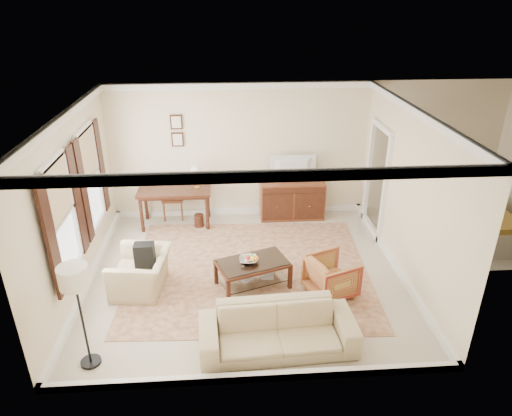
{
  "coord_description": "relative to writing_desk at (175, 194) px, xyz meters",
  "views": [
    {
      "loc": [
        -0.3,
        -6.8,
        4.55
      ],
      "look_at": [
        0.2,
        0.3,
        1.15
      ],
      "focal_mm": 32.0,
      "sensor_mm": 36.0,
      "label": 1
    }
  ],
  "objects": [
    {
      "name": "doorway",
      "position": [
        4.1,
        -0.52,
        0.36
      ],
      "size": [
        0.1,
        1.12,
        2.25
      ],
      "primitive_type": null,
      "color": "white",
      "rests_on": "room_shell"
    },
    {
      "name": "window_front",
      "position": [
        -1.31,
        -2.72,
        0.84
      ],
      "size": [
        0.12,
        1.56,
        1.8
      ],
      "primitive_type": null,
      "color": "#CCB284",
      "rests_on": "room_shell"
    },
    {
      "name": "striped_armchair",
      "position": [
        2.75,
        -2.69,
        -0.35
      ],
      "size": [
        0.88,
        0.91,
        0.73
      ],
      "primitive_type": "imported",
      "rotation": [
        0.0,
        0.0,
        1.94
      ],
      "color": "maroon",
      "rests_on": "room_shell"
    },
    {
      "name": "desk_lamp",
      "position": [
        0.47,
        0.0,
        0.36
      ],
      "size": [
        0.32,
        0.32,
        0.5
      ],
      "primitive_type": null,
      "color": "silver",
      "rests_on": "writing_desk"
    },
    {
      "name": "floor_lamp",
      "position": [
        -0.81,
        -4.02,
        0.57
      ],
      "size": [
        0.38,
        0.38,
        1.54
      ],
      "color": "black",
      "rests_on": "room_shell"
    },
    {
      "name": "book_b",
      "position": [
        1.63,
        -2.33,
        -0.53
      ],
      "size": [
        0.28,
        0.06,
        0.38
      ],
      "primitive_type": "imported",
      "rotation": [
        0.0,
        0.0,
        -0.1
      ],
      "color": "brown",
      "rests_on": "coffee_table"
    },
    {
      "name": "club_armchair",
      "position": [
        -0.37,
        -2.35,
        -0.27
      ],
      "size": [
        0.77,
        1.09,
        0.89
      ],
      "primitive_type": "imported",
      "rotation": [
        0.0,
        0.0,
        -1.69
      ],
      "color": "beige",
      "rests_on": "room_shell"
    },
    {
      "name": "fruit_bowl",
      "position": [
        1.41,
        -2.41,
        -0.17
      ],
      "size": [
        0.42,
        0.42,
        0.1
      ],
      "primitive_type": "imported",
      "color": "silver",
      "rests_on": "coffee_table"
    },
    {
      "name": "rug",
      "position": [
        1.45,
        -1.91,
        -0.71
      ],
      "size": [
        4.36,
        3.78,
        0.01
      ],
      "primitive_type": "cube",
      "rotation": [
        0.0,
        0.0,
        -0.04
      ],
      "color": "brown",
      "rests_on": "room_shell"
    },
    {
      "name": "room_shell",
      "position": [
        1.39,
        -2.02,
        1.76
      ],
      "size": [
        5.51,
        5.01,
        2.91
      ],
      "color": "beige",
      "rests_on": "ground"
    },
    {
      "name": "annex_bedroom",
      "position": [
        5.88,
        -0.87,
        -0.37
      ],
      "size": [
        3.0,
        2.7,
        2.9
      ],
      "color": "beige",
      "rests_on": "ground"
    },
    {
      "name": "writing_desk",
      "position": [
        0.0,
        0.0,
        0.0
      ],
      "size": [
        1.51,
        0.75,
        0.82
      ],
      "color": "#431F13",
      "rests_on": "room_shell"
    },
    {
      "name": "framed_prints",
      "position": [
        0.1,
        0.45,
        1.23
      ],
      "size": [
        0.25,
        0.04,
        0.68
      ],
      "primitive_type": null,
      "color": "#431F13",
      "rests_on": "room_shell"
    },
    {
      "name": "book_a",
      "position": [
        1.26,
        -2.46,
        -0.52
      ],
      "size": [
        0.26,
        0.18,
        0.38
      ],
      "primitive_type": "imported",
      "rotation": [
        0.0,
        0.0,
        0.57
      ],
      "color": "brown",
      "rests_on": "coffee_table"
    },
    {
      "name": "backpack",
      "position": [
        -0.29,
        -2.3,
        -0.03
      ],
      "size": [
        0.25,
        0.34,
        0.4
      ],
      "primitive_type": "cube",
      "rotation": [
        0.0,
        0.0,
        -1.66
      ],
      "color": "black",
      "rests_on": "club_armchair"
    },
    {
      "name": "coffee_table",
      "position": [
        1.48,
        -2.4,
        -0.34
      ],
      "size": [
        1.32,
        1.02,
        0.49
      ],
      "rotation": [
        0.0,
        0.0,
        0.34
      ],
      "color": "#431F13",
      "rests_on": "room_shell"
    },
    {
      "name": "desk_chair",
      "position": [
        -0.09,
        0.35,
        -0.19
      ],
      "size": [
        0.5,
        0.5,
        1.05
      ],
      "primitive_type": null,
      "rotation": [
        0.0,
        0.0,
        -0.11
      ],
      "color": "brown",
      "rests_on": "room_shell"
    },
    {
      "name": "sofa",
      "position": [
        1.74,
        -3.9,
        -0.29
      ],
      "size": [
        2.19,
        0.74,
        0.84
      ],
      "primitive_type": "imported",
      "rotation": [
        0.0,
        0.0,
        0.05
      ],
      "color": "beige",
      "rests_on": "room_shell"
    },
    {
      "name": "sideboard",
      "position": [
        2.51,
        0.18,
        -0.29
      ],
      "size": [
        1.38,
        0.53,
        0.85
      ],
      "primitive_type": "cube",
      "color": "brown",
      "rests_on": "room_shell"
    },
    {
      "name": "window_rear",
      "position": [
        -1.31,
        -1.12,
        0.84
      ],
      "size": [
        0.12,
        1.56,
        1.8
      ],
      "primitive_type": null,
      "color": "#CCB284",
      "rests_on": "room_shell"
    },
    {
      "name": "tv",
      "position": [
        2.51,
        0.16,
        0.6
      ],
      "size": [
        0.93,
        0.54,
        0.12
      ],
      "primitive_type": "imported",
      "rotation": [
        0.0,
        0.0,
        3.14
      ],
      "color": "black",
      "rests_on": "sideboard"
    }
  ]
}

